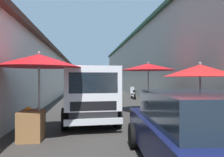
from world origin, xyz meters
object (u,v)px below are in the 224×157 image
(fruit_stall_far_left, at_px, (38,71))
(plastic_stool, at_px, (66,104))
(delivery_truck, at_px, (90,96))
(vendor_by_crates, at_px, (88,88))
(hatchback_car, at_px, (193,132))
(fruit_stall_far_right, at_px, (201,80))
(parked_scooter, at_px, (133,93))
(fruit_stall_near_left, at_px, (148,73))

(fruit_stall_far_left, xyz_separation_m, plastic_stool, (5.11, -0.30, -1.56))
(delivery_truck, xyz_separation_m, vendor_by_crates, (9.26, 0.02, -0.15))
(hatchback_car, relative_size, plastic_stool, 9.25)
(delivery_truck, bearing_deg, hatchback_car, -157.30)
(hatchback_car, relative_size, vendor_by_crates, 2.58)
(fruit_stall_far_right, xyz_separation_m, parked_scooter, (10.58, -0.36, -1.18))
(parked_scooter, bearing_deg, fruit_stall_far_left, 153.91)
(fruit_stall_far_right, xyz_separation_m, vendor_by_crates, (10.94, 3.37, -0.74))
(hatchback_car, height_order, parked_scooter, hatchback_car)
(hatchback_car, distance_m, plastic_stool, 8.11)
(parked_scooter, bearing_deg, fruit_stall_near_left, 172.78)
(delivery_truck, xyz_separation_m, parked_scooter, (8.90, -3.72, -0.59))
(parked_scooter, bearing_deg, hatchback_car, 171.40)
(fruit_stall_near_left, bearing_deg, plastic_stool, 71.19)
(vendor_by_crates, bearing_deg, fruit_stall_far_left, 172.39)
(fruit_stall_far_left, xyz_separation_m, hatchback_car, (-2.44, -3.23, -1.15))
(plastic_stool, bearing_deg, fruit_stall_far_left, 176.61)
(fruit_stall_far_left, distance_m, hatchback_car, 4.21)
(fruit_stall_far_right, height_order, delivery_truck, fruit_stall_far_right)
(fruit_stall_far_left, relative_size, fruit_stall_far_right, 1.09)
(fruit_stall_far_right, distance_m, hatchback_car, 3.10)
(hatchback_car, bearing_deg, delivery_truck, 22.70)
(hatchback_car, height_order, vendor_by_crates, vendor_by_crates)
(fruit_stall_near_left, bearing_deg, hatchback_car, 169.87)
(fruit_stall_far_left, bearing_deg, hatchback_car, -127.12)
(fruit_stall_near_left, distance_m, parked_scooter, 7.10)
(hatchback_car, relative_size, delivery_truck, 0.81)
(hatchback_car, bearing_deg, parked_scooter, -8.60)
(fruit_stall_far_left, distance_m, plastic_stool, 5.35)
(vendor_by_crates, bearing_deg, fruit_stall_far_right, -162.87)
(fruit_stall_far_left, relative_size, vendor_by_crates, 1.57)
(vendor_by_crates, bearing_deg, hatchback_car, -172.54)
(parked_scooter, bearing_deg, delivery_truck, 157.32)
(hatchback_car, bearing_deg, fruit_stall_near_left, -10.13)
(fruit_stall_far_right, distance_m, delivery_truck, 3.80)
(hatchback_car, relative_size, parked_scooter, 2.38)
(fruit_stall_far_right, relative_size, hatchback_car, 0.56)
(fruit_stall_near_left, height_order, vendor_by_crates, fruit_stall_near_left)
(plastic_stool, bearing_deg, vendor_by_crates, -11.22)
(fruit_stall_near_left, distance_m, delivery_truck, 3.60)
(vendor_by_crates, bearing_deg, delivery_truck, -179.91)
(fruit_stall_far_left, height_order, delivery_truck, fruit_stall_far_left)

